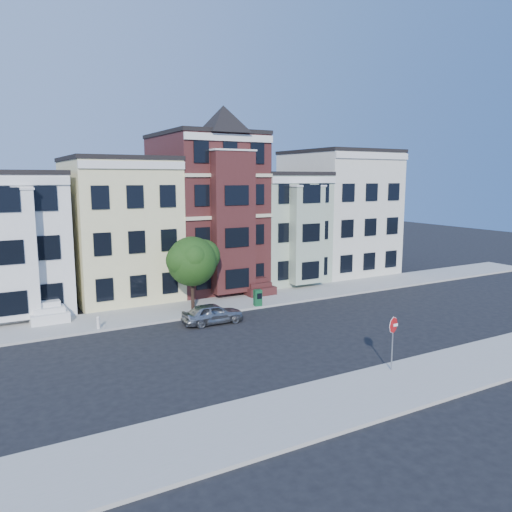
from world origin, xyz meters
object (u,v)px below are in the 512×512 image
fire_hydrant (98,324)px  stop_sign (392,340)px  newspaper_box (258,298)px  street_tree (192,265)px  parked_car (213,313)px

fire_hydrant → stop_sign: stop_sign is taller
newspaper_box → fire_hydrant: (-10.67, 0.00, -0.26)m
stop_sign → newspaper_box: bearing=90.8°
street_tree → parked_car: size_ratio=1.60×
stop_sign → street_tree: bearing=107.4°
newspaper_box → street_tree: bearing=170.2°
street_tree → fire_hydrant: size_ratio=10.25×
street_tree → fire_hydrant: street_tree is taller
street_tree → newspaper_box: street_tree is taller
parked_car → stop_sign: stop_sign is taller
parked_car → fire_hydrant: bearing=75.0°
parked_car → stop_sign: (3.87, -11.11, 0.92)m
street_tree → stop_sign: (3.84, -14.37, -1.60)m
parked_car → fire_hydrant: size_ratio=6.41×
newspaper_box → fire_hydrant: 10.67m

